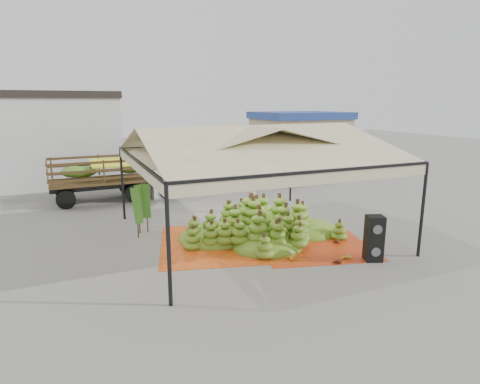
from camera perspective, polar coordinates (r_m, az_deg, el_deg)
name	(u,v)px	position (r m, az deg, el deg)	size (l,w,h in m)	color
ground	(251,235)	(14.89, 1.60, -6.12)	(90.00, 90.00, 0.00)	slate
canopy_tent	(252,146)	(14.17, 1.68, 6.62)	(8.10, 8.10, 4.00)	black
building_tan	(299,140)	(30.44, 8.42, 7.38)	(6.30, 5.30, 4.10)	tan
tarp_left	(227,242)	(14.10, -1.85, -7.18)	(4.54, 4.33, 0.01)	orange
tarp_right	(312,243)	(14.23, 10.17, -7.20)	(3.67, 3.85, 0.01)	red
banana_heap	(265,218)	(14.68, 3.51, -3.68)	(6.24, 5.13, 1.34)	#507017
hand_yellow_a	(288,257)	(12.63, 6.79, -9.20)	(0.46, 0.38, 0.21)	gold
hand_yellow_b	(346,257)	(12.98, 14.88, -8.97)	(0.43, 0.36, 0.20)	gold
hand_red_a	(335,241)	(14.34, 13.40, -6.85)	(0.38, 0.31, 0.17)	#5F3015
hand_red_b	(336,262)	(12.59, 13.56, -9.63)	(0.40, 0.33, 0.18)	#5A2614
hand_green	(294,248)	(13.38, 7.72, -7.91)	(0.50, 0.41, 0.23)	#43821B
hanging_bunches	(253,167)	(13.75, 1.87, 3.57)	(3.24, 0.24, 0.20)	#447A19
speaker_stack	(374,238)	(13.02, 18.52, -6.28)	(0.64, 0.61, 1.42)	black
banana_leaves	(146,235)	(15.26, -13.26, -5.99)	(0.96, 1.36, 3.70)	#23691C
vendor	(252,192)	(17.63, 1.74, -0.06)	(0.67, 0.44, 1.83)	gray
truck_left	(124,172)	(21.01, -16.16, 2.76)	(6.51, 2.40, 2.22)	#50361A
truck_right	(261,164)	(23.73, 3.07, 4.07)	(6.27, 3.39, 2.04)	#4E291A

